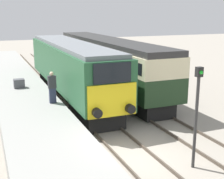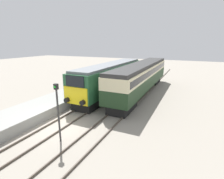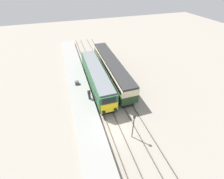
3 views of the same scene
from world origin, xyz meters
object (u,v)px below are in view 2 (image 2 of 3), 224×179
object	(u,v)px
signal_post	(58,108)
locomotive	(111,77)
luggage_crate	(92,81)
passenger_carriage	(142,75)
person_on_platform	(81,85)

from	to	relation	value
signal_post	locomotive	bearing A→B (deg)	98.30
locomotive	signal_post	distance (m)	11.77
signal_post	luggage_crate	bearing A→B (deg)	112.44
locomotive	signal_post	size ratio (longest dim) A/B	3.91
luggage_crate	passenger_carriage	bearing A→B (deg)	9.48
passenger_carriage	person_on_platform	bearing A→B (deg)	-134.27
person_on_platform	signal_post	xyz separation A→B (m)	(3.78, -7.94, 0.57)
person_on_platform	luggage_crate	size ratio (longest dim) A/B	2.56
passenger_carriage	luggage_crate	xyz separation A→B (m)	(-6.83, -1.14, -1.18)
person_on_platform	passenger_carriage	bearing A→B (deg)	45.73
locomotive	passenger_carriage	world-z (taller)	locomotive
locomotive	signal_post	xyz separation A→B (m)	(1.70, -11.65, 0.16)
signal_post	luggage_crate	distance (m)	13.48
locomotive	luggage_crate	xyz separation A→B (m)	(-3.43, 0.77, -1.01)
person_on_platform	signal_post	bearing A→B (deg)	-64.57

